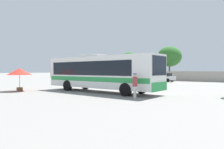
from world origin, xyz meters
name	(u,v)px	position (x,y,z in m)	size (l,w,h in m)	color
ground_plane	(157,86)	(0.00, 10.00, 0.00)	(300.00, 300.00, 0.00)	gray
perimeter_wall	(189,76)	(0.00, 24.90, 0.93)	(80.00, 0.30, 1.87)	#9E998C
coach_bus_white_green	(99,72)	(-1.48, -0.07, 1.89)	(12.18, 3.27, 3.54)	white
attendant_by_bus_door	(135,84)	(3.49, -2.16, 1.03)	(0.40, 0.40, 1.80)	silver
vendor_umbrella_near_gate_red	(20,72)	(-8.38, -3.98, 1.88)	(2.36, 2.36, 2.24)	gray
parked_car_leftmost_red	(132,77)	(-9.75, 20.34, 0.80)	(4.30, 1.99, 1.52)	red
parked_car_second_white	(164,77)	(-3.36, 20.78, 0.81)	(4.09, 2.14, 1.54)	silver
roadside_tree_left	(130,60)	(-16.04, 30.19, 4.75)	(4.41, 4.41, 6.64)	brown
roadside_tree_midleft	(169,57)	(-5.66, 30.03, 5.11)	(5.27, 5.27, 7.36)	brown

